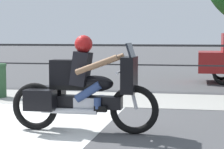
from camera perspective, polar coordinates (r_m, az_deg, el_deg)
ground_plane at (r=7.88m, az=-12.87°, el=-6.44°), size 120.00×120.00×0.00m
sidewalk_band at (r=11.03m, az=-5.63°, el=-3.03°), size 44.00×2.40×0.01m
crosswalk_band at (r=7.69m, az=-13.21°, el=-6.71°), size 3.18×6.00×0.01m
fence_railing at (r=12.83m, az=-3.10°, el=2.72°), size 36.00×0.05×1.31m
motorcycle at (r=7.05m, az=-3.90°, el=-1.88°), size 2.44×0.76×1.57m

